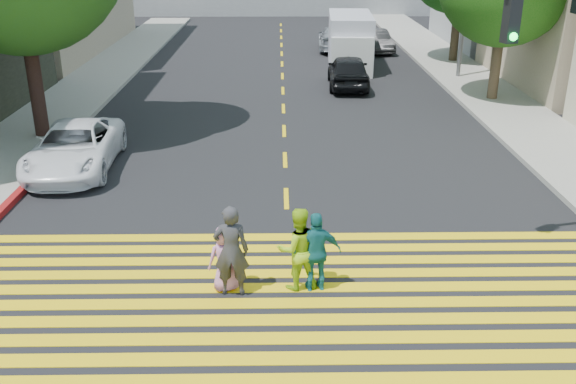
{
  "coord_description": "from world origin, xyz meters",
  "views": [
    {
      "loc": [
        -0.18,
        -9.15,
        6.34
      ],
      "look_at": [
        0.0,
        3.0,
        1.4
      ],
      "focal_mm": 40.0,
      "sensor_mm": 36.0,
      "label": 1
    }
  ],
  "objects_px": {
    "pedestrian_man": "(231,251)",
    "white_sedan": "(75,148)",
    "pedestrian_extra": "(317,252)",
    "pedestrian_woman": "(298,249)",
    "dark_car_near": "(348,71)",
    "white_van": "(350,43)",
    "dark_car_parked": "(376,41)",
    "pedestrian_child": "(225,258)",
    "silver_car": "(335,38)"
  },
  "relations": [
    {
      "from": "dark_car_parked",
      "to": "silver_car",
      "type": "bearing_deg",
      "value": 157.22
    },
    {
      "from": "dark_car_near",
      "to": "pedestrian_man",
      "type": "bearing_deg",
      "value": 79.51
    },
    {
      "from": "white_van",
      "to": "dark_car_near",
      "type": "bearing_deg",
      "value": -93.25
    },
    {
      "from": "white_sedan",
      "to": "silver_car",
      "type": "xyz_separation_m",
      "value": [
        9.06,
        19.9,
        0.01
      ]
    },
    {
      "from": "pedestrian_man",
      "to": "silver_car",
      "type": "relative_size",
      "value": 0.39
    },
    {
      "from": "pedestrian_extra",
      "to": "dark_car_near",
      "type": "xyz_separation_m",
      "value": [
        2.34,
        17.09,
        -0.07
      ]
    },
    {
      "from": "silver_car",
      "to": "dark_car_parked",
      "type": "relative_size",
      "value": 1.24
    },
    {
      "from": "pedestrian_child",
      "to": "dark_car_near",
      "type": "height_order",
      "value": "dark_car_near"
    },
    {
      "from": "dark_car_near",
      "to": "dark_car_parked",
      "type": "distance_m",
      "value": 9.31
    },
    {
      "from": "pedestrian_child",
      "to": "pedestrian_extra",
      "type": "xyz_separation_m",
      "value": [
        1.72,
        -0.04,
        0.13
      ]
    },
    {
      "from": "pedestrian_extra",
      "to": "dark_car_parked",
      "type": "height_order",
      "value": "pedestrian_extra"
    },
    {
      "from": "pedestrian_extra",
      "to": "dark_car_near",
      "type": "distance_m",
      "value": 17.25
    },
    {
      "from": "pedestrian_man",
      "to": "dark_car_near",
      "type": "bearing_deg",
      "value": -101.6
    },
    {
      "from": "pedestrian_child",
      "to": "white_sedan",
      "type": "xyz_separation_m",
      "value": [
        -4.79,
        6.73,
        -0.0
      ]
    },
    {
      "from": "pedestrian_woman",
      "to": "dark_car_near",
      "type": "height_order",
      "value": "pedestrian_woman"
    },
    {
      "from": "pedestrian_extra",
      "to": "pedestrian_woman",
      "type": "bearing_deg",
      "value": -22.07
    },
    {
      "from": "white_van",
      "to": "pedestrian_woman",
      "type": "bearing_deg",
      "value": -95.04
    },
    {
      "from": "pedestrian_child",
      "to": "silver_car",
      "type": "relative_size",
      "value": 0.29
    },
    {
      "from": "white_van",
      "to": "pedestrian_child",
      "type": "bearing_deg",
      "value": -98.54
    },
    {
      "from": "silver_car",
      "to": "white_van",
      "type": "height_order",
      "value": "white_van"
    },
    {
      "from": "pedestrian_child",
      "to": "white_sedan",
      "type": "distance_m",
      "value": 8.26
    },
    {
      "from": "silver_car",
      "to": "pedestrian_woman",
      "type": "bearing_deg",
      "value": 87.07
    },
    {
      "from": "pedestrian_woman",
      "to": "dark_car_near",
      "type": "xyz_separation_m",
      "value": [
        2.69,
        17.0,
        -0.1
      ]
    },
    {
      "from": "pedestrian_woman",
      "to": "white_van",
      "type": "height_order",
      "value": "white_van"
    },
    {
      "from": "pedestrian_woman",
      "to": "pedestrian_extra",
      "type": "xyz_separation_m",
      "value": [
        0.35,
        -0.09,
        -0.03
      ]
    },
    {
      "from": "pedestrian_woman",
      "to": "dark_car_parked",
      "type": "bearing_deg",
      "value": -115.38
    },
    {
      "from": "dark_car_near",
      "to": "silver_car",
      "type": "xyz_separation_m",
      "value": [
        0.21,
        9.59,
        -0.05
      ]
    },
    {
      "from": "pedestrian_man",
      "to": "pedestrian_child",
      "type": "distance_m",
      "value": 0.31
    },
    {
      "from": "pedestrian_man",
      "to": "pedestrian_extra",
      "type": "xyz_separation_m",
      "value": [
        1.58,
        0.12,
        -0.1
      ]
    },
    {
      "from": "dark_car_near",
      "to": "white_van",
      "type": "relative_size",
      "value": 0.76
    },
    {
      "from": "dark_car_parked",
      "to": "white_van",
      "type": "distance_m",
      "value": 4.99
    },
    {
      "from": "white_sedan",
      "to": "silver_car",
      "type": "height_order",
      "value": "silver_car"
    },
    {
      "from": "pedestrian_man",
      "to": "white_sedan",
      "type": "distance_m",
      "value": 8.47
    },
    {
      "from": "pedestrian_man",
      "to": "silver_car",
      "type": "xyz_separation_m",
      "value": [
        4.13,
        26.79,
        -0.23
      ]
    },
    {
      "from": "pedestrian_man",
      "to": "dark_car_parked",
      "type": "xyz_separation_m",
      "value": [
        6.41,
        26.17,
        -0.29
      ]
    },
    {
      "from": "pedestrian_man",
      "to": "white_sedan",
      "type": "relative_size",
      "value": 0.38
    },
    {
      "from": "dark_car_near",
      "to": "dark_car_parked",
      "type": "bearing_deg",
      "value": -103.15
    },
    {
      "from": "pedestrian_man",
      "to": "dark_car_near",
      "type": "height_order",
      "value": "pedestrian_man"
    },
    {
      "from": "pedestrian_extra",
      "to": "dark_car_near",
      "type": "relative_size",
      "value": 0.37
    },
    {
      "from": "silver_car",
      "to": "pedestrian_extra",
      "type": "bearing_deg",
      "value": 87.84
    },
    {
      "from": "silver_car",
      "to": "white_van",
      "type": "distance_m",
      "value": 5.21
    },
    {
      "from": "dark_car_near",
      "to": "pedestrian_extra",
      "type": "bearing_deg",
      "value": 84.56
    },
    {
      "from": "pedestrian_extra",
      "to": "white_sedan",
      "type": "distance_m",
      "value": 9.39
    },
    {
      "from": "pedestrian_man",
      "to": "white_van",
      "type": "distance_m",
      "value": 22.08
    },
    {
      "from": "dark_car_near",
      "to": "pedestrian_child",
      "type": "bearing_deg",
      "value": 78.97
    },
    {
      "from": "pedestrian_child",
      "to": "dark_car_near",
      "type": "relative_size",
      "value": 0.31
    },
    {
      "from": "dark_car_parked",
      "to": "white_van",
      "type": "relative_size",
      "value": 0.66
    },
    {
      "from": "pedestrian_child",
      "to": "dark_car_parked",
      "type": "relative_size",
      "value": 0.36
    },
    {
      "from": "dark_car_parked",
      "to": "white_van",
      "type": "height_order",
      "value": "white_van"
    },
    {
      "from": "pedestrian_extra",
      "to": "dark_car_near",
      "type": "bearing_deg",
      "value": -106.31
    }
  ]
}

